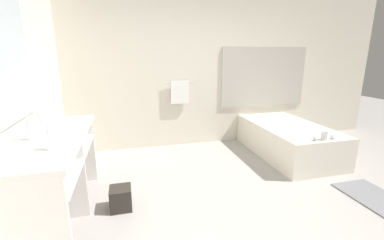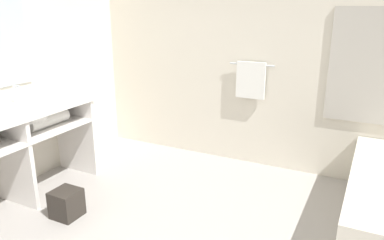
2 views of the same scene
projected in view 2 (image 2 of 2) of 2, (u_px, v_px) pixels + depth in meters
The scene contains 4 objects.
wall_back_with_blinds at pixel (287, 47), 3.87m from camera, with size 7.40×0.13×2.70m.
vanity_counter at pixel (11, 137), 3.31m from camera, with size 0.57×1.64×0.88m.
sink_faucet at pixel (16, 94), 3.48m from camera, with size 0.09×0.04×0.18m.
waste_bin at pixel (67, 203), 3.23m from camera, with size 0.23×0.23×0.24m.
Camera 2 is at (0.93, -1.72, 1.77)m, focal length 35.00 mm.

